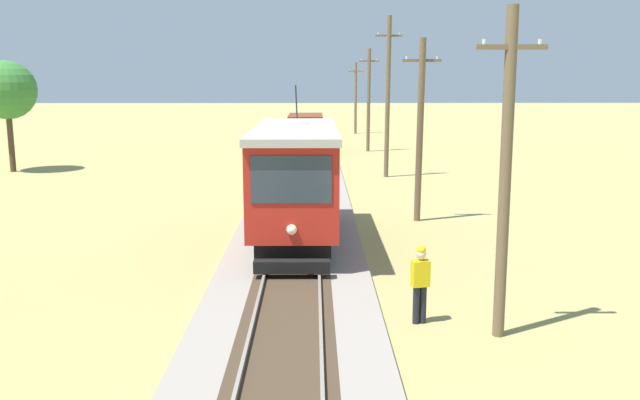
{
  "coord_description": "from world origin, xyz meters",
  "views": [
    {
      "loc": [
        0.58,
        -2.28,
        5.44
      ],
      "look_at": [
        0.78,
        19.47,
        1.38
      ],
      "focal_mm": 37.85,
      "sensor_mm": 36.0,
      "label": 1
    }
  ],
  "objects_px": {
    "red_tram": "(296,178)",
    "track_worker": "(420,280)",
    "utility_pole_near_tram": "(505,172)",
    "utility_pole_distant": "(369,99)",
    "utility_pole_far": "(388,96)",
    "utility_pole_horizon": "(356,97)",
    "tree_right_near": "(7,90)",
    "freight_car": "(306,130)",
    "utility_pole_mid": "(420,129)"
  },
  "relations": [
    {
      "from": "utility_pole_far",
      "to": "red_tram",
      "type": "bearing_deg",
      "value": -107.06
    },
    {
      "from": "freight_car",
      "to": "tree_right_near",
      "type": "relative_size",
      "value": 0.83
    },
    {
      "from": "utility_pole_mid",
      "to": "utility_pole_far",
      "type": "bearing_deg",
      "value": 90.0
    },
    {
      "from": "utility_pole_horizon",
      "to": "track_worker",
      "type": "distance_m",
      "value": 49.21
    },
    {
      "from": "utility_pole_near_tram",
      "to": "red_tram",
      "type": "bearing_deg",
      "value": 120.27
    },
    {
      "from": "utility_pole_horizon",
      "to": "track_worker",
      "type": "bearing_deg",
      "value": -91.82
    },
    {
      "from": "utility_pole_far",
      "to": "utility_pole_horizon",
      "type": "height_order",
      "value": "utility_pole_far"
    },
    {
      "from": "utility_pole_horizon",
      "to": "utility_pole_distant",
      "type": "bearing_deg",
      "value": -90.0
    },
    {
      "from": "utility_pole_near_tram",
      "to": "tree_right_near",
      "type": "height_order",
      "value": "utility_pole_near_tram"
    },
    {
      "from": "utility_pole_near_tram",
      "to": "utility_pole_mid",
      "type": "distance_m",
      "value": 11.2
    },
    {
      "from": "red_tram",
      "to": "utility_pole_far",
      "type": "xyz_separation_m",
      "value": [
        4.48,
        14.59,
        2.12
      ]
    },
    {
      "from": "utility_pole_near_tram",
      "to": "utility_pole_far",
      "type": "relative_size",
      "value": 0.81
    },
    {
      "from": "track_worker",
      "to": "utility_pole_horizon",
      "type": "bearing_deg",
      "value": 166.16
    },
    {
      "from": "red_tram",
      "to": "utility_pole_near_tram",
      "type": "relative_size",
      "value": 1.26
    },
    {
      "from": "utility_pole_distant",
      "to": "utility_pole_far",
      "type": "bearing_deg",
      "value": -90.0
    },
    {
      "from": "utility_pole_mid",
      "to": "utility_pole_horizon",
      "type": "height_order",
      "value": "utility_pole_mid"
    },
    {
      "from": "utility_pole_distant",
      "to": "tree_right_near",
      "type": "relative_size",
      "value": 1.16
    },
    {
      "from": "freight_car",
      "to": "utility_pole_distant",
      "type": "bearing_deg",
      "value": -0.31
    },
    {
      "from": "track_worker",
      "to": "tree_right_near",
      "type": "xyz_separation_m",
      "value": [
        -19.46,
        23.96,
        3.59
      ]
    },
    {
      "from": "tree_right_near",
      "to": "red_tram",
      "type": "bearing_deg",
      "value": -45.73
    },
    {
      "from": "red_tram",
      "to": "utility_pole_distant",
      "type": "xyz_separation_m",
      "value": [
        4.48,
        27.04,
        1.52
      ]
    },
    {
      "from": "red_tram",
      "to": "utility_pole_distant",
      "type": "height_order",
      "value": "utility_pole_distant"
    },
    {
      "from": "freight_car",
      "to": "track_worker",
      "type": "distance_m",
      "value": 34.18
    },
    {
      "from": "utility_pole_distant",
      "to": "tree_right_near",
      "type": "distance_m",
      "value": 23.32
    },
    {
      "from": "red_tram",
      "to": "utility_pole_near_tram",
      "type": "bearing_deg",
      "value": -59.73
    },
    {
      "from": "utility_pole_far",
      "to": "track_worker",
      "type": "distance_m",
      "value": 21.89
    },
    {
      "from": "utility_pole_mid",
      "to": "utility_pole_distant",
      "type": "height_order",
      "value": "utility_pole_distant"
    },
    {
      "from": "freight_car",
      "to": "utility_pole_horizon",
      "type": "height_order",
      "value": "utility_pole_horizon"
    },
    {
      "from": "red_tram",
      "to": "utility_pole_far",
      "type": "distance_m",
      "value": 15.4
    },
    {
      "from": "utility_pole_near_tram",
      "to": "utility_pole_distant",
      "type": "xyz_separation_m",
      "value": [
        0.0,
        34.71,
        0.23
      ]
    },
    {
      "from": "freight_car",
      "to": "tree_right_near",
      "type": "height_order",
      "value": "tree_right_near"
    },
    {
      "from": "utility_pole_far",
      "to": "utility_pole_distant",
      "type": "distance_m",
      "value": 12.47
    },
    {
      "from": "red_tram",
      "to": "track_worker",
      "type": "relative_size",
      "value": 4.79
    },
    {
      "from": "utility_pole_distant",
      "to": "utility_pole_near_tram",
      "type": "bearing_deg",
      "value": -90.0
    },
    {
      "from": "utility_pole_near_tram",
      "to": "freight_car",
      "type": "bearing_deg",
      "value": 97.35
    },
    {
      "from": "utility_pole_distant",
      "to": "track_worker",
      "type": "xyz_separation_m",
      "value": [
        -1.56,
        -34.03,
        -2.73
      ]
    },
    {
      "from": "utility_pole_mid",
      "to": "utility_pole_distant",
      "type": "bearing_deg",
      "value": 90.0
    },
    {
      "from": "utility_pole_far",
      "to": "utility_pole_horizon",
      "type": "xyz_separation_m",
      "value": [
        0.0,
        27.55,
        -0.94
      ]
    },
    {
      "from": "utility_pole_near_tram",
      "to": "utility_pole_distant",
      "type": "bearing_deg",
      "value": 90.0
    },
    {
      "from": "utility_pole_mid",
      "to": "freight_car",
      "type": "bearing_deg",
      "value": 100.78
    },
    {
      "from": "red_tram",
      "to": "track_worker",
      "type": "xyz_separation_m",
      "value": [
        2.92,
        -6.99,
        -1.21
      ]
    },
    {
      "from": "tree_right_near",
      "to": "freight_car",
      "type": "bearing_deg",
      "value": 31.4
    },
    {
      "from": "utility_pole_horizon",
      "to": "tree_right_near",
      "type": "distance_m",
      "value": 32.81
    },
    {
      "from": "utility_pole_near_tram",
      "to": "utility_pole_horizon",
      "type": "bearing_deg",
      "value": 90.0
    },
    {
      "from": "track_worker",
      "to": "tree_right_near",
      "type": "relative_size",
      "value": 0.29
    },
    {
      "from": "freight_car",
      "to": "tree_right_near",
      "type": "xyz_separation_m",
      "value": [
        -16.54,
        -10.09,
        3.01
      ]
    },
    {
      "from": "utility_pole_far",
      "to": "utility_pole_horizon",
      "type": "distance_m",
      "value": 27.57
    },
    {
      "from": "track_worker",
      "to": "utility_pole_near_tram",
      "type": "bearing_deg",
      "value": 54.39
    },
    {
      "from": "utility_pole_near_tram",
      "to": "tree_right_near",
      "type": "relative_size",
      "value": 1.09
    },
    {
      "from": "utility_pole_mid",
      "to": "red_tram",
      "type": "bearing_deg",
      "value": -141.8
    }
  ]
}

